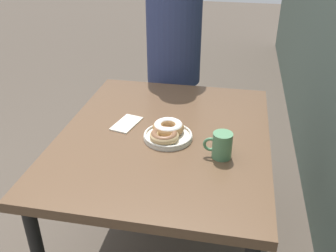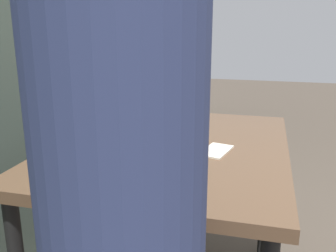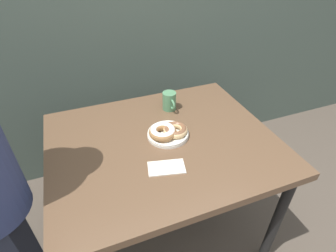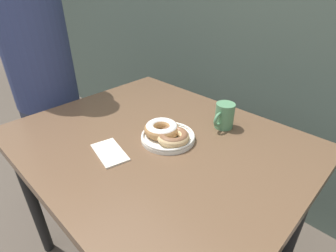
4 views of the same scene
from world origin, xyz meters
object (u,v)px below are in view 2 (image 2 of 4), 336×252
dining_table (171,162)px  napkin (216,151)px  coffee_mug (124,118)px  donut_plate (169,134)px

dining_table → napkin: bearing=-105.2°
dining_table → coffee_mug: 0.31m
dining_table → donut_plate: (0.03, 0.02, 0.11)m
dining_table → donut_plate: bearing=28.9°
coffee_mug → napkin: coffee_mug is taller
donut_plate → napkin: donut_plate is taller
dining_table → coffee_mug: size_ratio=9.69×
dining_table → donut_plate: donut_plate is taller
dining_table → donut_plate: size_ratio=4.73×
coffee_mug → dining_table: bearing=-117.9°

